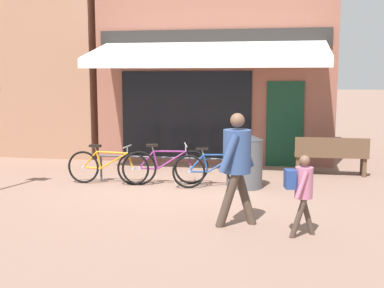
% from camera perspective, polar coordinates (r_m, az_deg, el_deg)
% --- Properties ---
extents(ground_plane, '(160.00, 160.00, 0.00)m').
position_cam_1_polar(ground_plane, '(9.81, -2.08, -5.00)').
color(ground_plane, '#846656').
extents(shop_front, '(6.04, 4.88, 6.35)m').
position_cam_1_polar(shop_front, '(13.59, 3.27, 12.01)').
color(shop_front, '#8E5647').
rests_on(shop_front, ground_plane).
extents(neighbour_building, '(5.59, 4.00, 7.35)m').
position_cam_1_polar(neighbour_building, '(16.01, -18.94, 12.81)').
color(neighbour_building, '#9E7056').
rests_on(neighbour_building, ground_plane).
extents(bike_rack_rail, '(2.79, 0.04, 0.57)m').
position_cam_1_polar(bike_rack_rail, '(9.96, -3.49, -2.11)').
color(bike_rack_rail, '#47494F').
rests_on(bike_rack_rail, ground_plane).
extents(bicycle_orange, '(1.75, 0.52, 0.82)m').
position_cam_1_polar(bicycle_orange, '(10.07, -9.95, -2.65)').
color(bicycle_orange, black).
rests_on(bicycle_orange, ground_plane).
extents(bicycle_purple, '(1.72, 0.63, 0.85)m').
position_cam_1_polar(bicycle_purple, '(9.87, -3.19, -2.67)').
color(bicycle_purple, black).
rests_on(bicycle_purple, ground_plane).
extents(bicycle_blue, '(1.71, 0.76, 0.82)m').
position_cam_1_polar(bicycle_blue, '(9.66, 2.81, -3.03)').
color(bicycle_blue, black).
rests_on(bicycle_blue, ground_plane).
extents(pedestrian_adult, '(0.60, 0.66, 1.70)m').
position_cam_1_polar(pedestrian_adult, '(7.08, 5.35, -1.70)').
color(pedestrian_adult, '#47382D').
rests_on(pedestrian_adult, ground_plane).
extents(pedestrian_child, '(0.47, 0.44, 1.15)m').
position_cam_1_polar(pedestrian_child, '(6.80, 12.85, -4.86)').
color(pedestrian_child, '#47382D').
rests_on(pedestrian_child, ground_plane).
extents(litter_bin, '(0.64, 0.64, 1.10)m').
position_cam_1_polar(litter_bin, '(9.63, 6.49, -1.95)').
color(litter_bin, '#515459').
rests_on(litter_bin, ground_plane).
extents(park_bench, '(1.61, 0.46, 0.87)m').
position_cam_1_polar(park_bench, '(11.22, 16.13, -1.27)').
color(park_bench, brown).
rests_on(park_bench, ground_plane).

